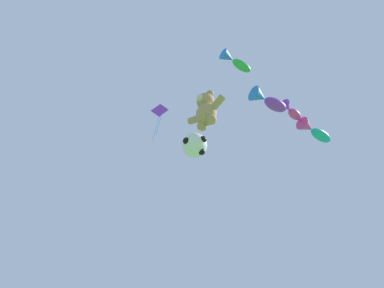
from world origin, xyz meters
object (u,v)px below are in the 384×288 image
(fish_kite_violet, at_px, (267,101))
(fish_kite_magenta, at_px, (291,111))
(fish_kite_teal, at_px, (314,131))
(soccer_ball_kite, at_px, (195,145))
(fish_kite_emerald, at_px, (235,61))
(diamond_kite, at_px, (159,114))
(teddy_bear_kite, at_px, (206,110))

(fish_kite_violet, distance_m, fish_kite_magenta, 1.94)
(fish_kite_teal, bearing_deg, fish_kite_magenta, -97.17)
(soccer_ball_kite, relative_size, fish_kite_emerald, 0.62)
(fish_kite_magenta, distance_m, fish_kite_teal, 1.93)
(soccer_ball_kite, distance_m, fish_kite_magenta, 6.93)
(fish_kite_emerald, relative_size, fish_kite_violet, 0.81)
(fish_kite_emerald, height_order, fish_kite_violet, fish_kite_emerald)
(fish_kite_magenta, relative_size, diamond_kite, 0.50)
(fish_kite_magenta, bearing_deg, fish_kite_violet, -100.10)
(teddy_bear_kite, xyz_separation_m, soccer_ball_kite, (-0.86, 0.22, -1.27))
(fish_kite_magenta, distance_m, diamond_kite, 7.32)
(soccer_ball_kite, xyz_separation_m, fish_kite_teal, (2.70, 6.78, 3.87))
(soccer_ball_kite, distance_m, fish_kite_violet, 5.28)
(fish_kite_emerald, xyz_separation_m, fish_kite_magenta, (0.39, 4.20, -0.46))
(fish_kite_magenta, xyz_separation_m, diamond_kite, (-5.76, -4.44, 0.83))
(soccer_ball_kite, height_order, fish_kite_emerald, fish_kite_emerald)
(teddy_bear_kite, height_order, soccer_ball_kite, teddy_bear_kite)
(diamond_kite, bearing_deg, soccer_ball_kite, -7.88)
(fish_kite_magenta, bearing_deg, soccer_ball_kite, -116.68)
(soccer_ball_kite, bearing_deg, diamond_kite, 172.12)
(teddy_bear_kite, relative_size, fish_kite_teal, 0.80)
(soccer_ball_kite, bearing_deg, teddy_bear_kite, -14.22)
(fish_kite_violet, height_order, fish_kite_teal, fish_kite_teal)
(teddy_bear_kite, height_order, fish_kite_emerald, fish_kite_emerald)
(fish_kite_teal, distance_m, diamond_kite, 8.80)
(fish_kite_teal, bearing_deg, diamond_kite, -133.46)
(fish_kite_violet, height_order, fish_kite_magenta, fish_kite_magenta)
(teddy_bear_kite, height_order, fish_kite_teal, fish_kite_teal)
(fish_kite_violet, bearing_deg, fish_kite_magenta, 79.90)
(fish_kite_emerald, height_order, fish_kite_magenta, fish_kite_emerald)
(fish_kite_violet, distance_m, fish_kite_teal, 3.77)
(teddy_bear_kite, height_order, fish_kite_violet, fish_kite_violet)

